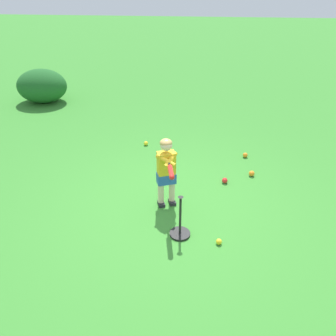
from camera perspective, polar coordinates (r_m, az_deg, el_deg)
ground_plane at (r=5.36m, az=0.76°, el=-6.12°), size 40.00×40.00×0.00m
child_batter at (r=5.03m, az=-0.23°, el=0.04°), size 0.31×0.78×1.08m
play_ball_behind_batter at (r=6.77m, az=12.32°, el=2.05°), size 0.09×0.09×0.09m
play_ball_far_right at (r=4.75m, az=8.19°, el=-11.65°), size 0.08×0.08×0.08m
play_ball_midfield at (r=6.21m, az=13.32°, el=-0.86°), size 0.10×0.10×0.10m
play_ball_center_lawn at (r=7.06m, az=-3.58°, el=4.00°), size 0.09×0.09×0.09m
play_ball_near_batter at (r=5.93m, az=9.13°, el=-2.00°), size 0.09×0.09×0.09m
batting_tee at (r=4.80m, az=1.94°, el=-9.72°), size 0.28×0.28×0.62m
shrub_left_background at (r=9.75m, az=-19.64°, el=12.33°), size 1.26×1.01×0.84m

